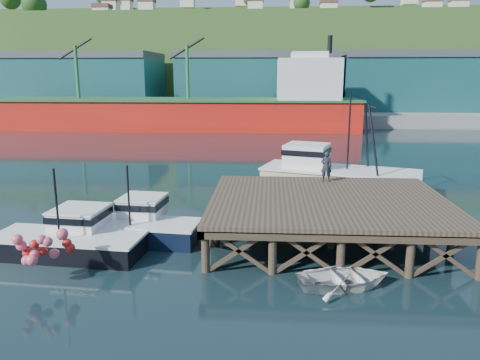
# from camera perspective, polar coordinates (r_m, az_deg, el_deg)

# --- Properties ---
(ground) EXTENTS (300.00, 300.00, 0.00)m
(ground) POSITION_cam_1_polar(r_m,az_deg,el_deg) (24.85, -2.25, -6.74)
(ground) COLOR black
(ground) RESTS_ON ground
(wharf) EXTENTS (12.00, 10.00, 2.62)m
(wharf) POSITION_cam_1_polar(r_m,az_deg,el_deg) (24.15, 10.77, -2.72)
(wharf) COLOR brown
(wharf) RESTS_ON ground
(far_quay) EXTENTS (160.00, 40.00, 2.00)m
(far_quay) POSITION_cam_1_polar(r_m,az_deg,el_deg) (93.60, 2.17, 8.33)
(far_quay) COLOR gray
(far_quay) RESTS_ON ground
(warehouse_left) EXTENTS (32.00, 16.00, 9.00)m
(warehouse_left) POSITION_cam_1_polar(r_m,az_deg,el_deg) (95.92, -19.70, 11.00)
(warehouse_left) COLOR #1A5856
(warehouse_left) RESTS_ON far_quay
(warehouse_mid) EXTENTS (28.00, 16.00, 9.00)m
(warehouse_mid) POSITION_cam_1_polar(r_m,az_deg,el_deg) (88.34, 2.11, 11.63)
(warehouse_mid) COLOR #1A5856
(warehouse_mid) RESTS_ON far_quay
(warehouse_right) EXTENTS (30.00, 16.00, 9.00)m
(warehouse_right) POSITION_cam_1_polar(r_m,az_deg,el_deg) (92.50, 21.38, 10.83)
(warehouse_right) COLOR #1A5856
(warehouse_right) RESTS_ON far_quay
(cargo_ship) EXTENTS (55.50, 10.00, 13.75)m
(cargo_ship) POSITION_cam_1_polar(r_m,az_deg,el_deg) (72.29, -5.10, 8.80)
(cargo_ship) COLOR red
(cargo_ship) RESTS_ON ground
(hillside) EXTENTS (220.00, 50.00, 22.00)m
(hillside) POSITION_cam_1_polar(r_m,az_deg,el_deg) (123.34, 2.60, 14.05)
(hillside) COLOR #2D511E
(hillside) RESTS_ON ground
(boat_navy) EXTENTS (6.66, 3.81, 4.04)m
(boat_navy) POSITION_cam_1_polar(r_m,az_deg,el_deg) (24.55, -12.39, -5.28)
(boat_navy) COLOR black
(boat_navy) RESTS_ON ground
(boat_black) EXTENTS (7.17, 6.00, 4.31)m
(boat_black) POSITION_cam_1_polar(r_m,az_deg,el_deg) (23.52, -19.87, -6.63)
(boat_black) COLOR black
(boat_black) RESTS_ON ground
(trawler) EXTENTS (11.42, 6.99, 7.21)m
(trawler) POSITION_cam_1_polar(r_m,az_deg,el_deg) (33.35, 11.66, 0.73)
(trawler) COLOR beige
(trawler) RESTS_ON ground
(dinghy) EXTENTS (4.25, 3.44, 0.78)m
(dinghy) POSITION_cam_1_polar(r_m,az_deg,el_deg) (19.43, 12.58, -11.58)
(dinghy) COLOR silver
(dinghy) RESTS_ON ground
(dockworker) EXTENTS (0.67, 0.47, 1.78)m
(dockworker) POSITION_cam_1_polar(r_m,az_deg,el_deg) (27.86, 10.48, 1.63)
(dockworker) COLOR black
(dockworker) RESTS_ON wharf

